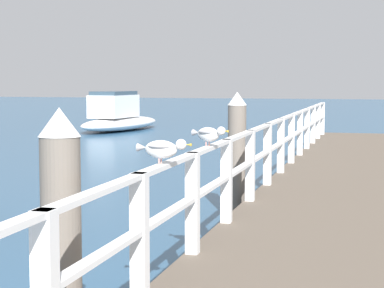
{
  "coord_description": "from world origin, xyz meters",
  "views": [
    {
      "loc": [
        0.28,
        0.48,
        2.14
      ],
      "look_at": [
        -2.17,
        9.64,
        1.28
      ],
      "focal_mm": 66.35,
      "sensor_mm": 36.0,
      "label": 1
    }
  ],
  "objects_px": {
    "dock_piling_near": "(61,247)",
    "seagull_background": "(209,134)",
    "seagull_foreground": "(162,148)",
    "boat_3": "(118,118)",
    "dock_piling_far": "(237,155)"
  },
  "relations": [
    {
      "from": "dock_piling_far",
      "to": "seagull_foreground",
      "type": "relative_size",
      "value": 4.1
    },
    {
      "from": "dock_piling_near",
      "to": "boat_3",
      "type": "relative_size",
      "value": 0.33
    },
    {
      "from": "dock_piling_near",
      "to": "boat_3",
      "type": "height_order",
      "value": "dock_piling_near"
    },
    {
      "from": "seagull_foreground",
      "to": "boat_3",
      "type": "height_order",
      "value": "same"
    },
    {
      "from": "dock_piling_near",
      "to": "dock_piling_far",
      "type": "distance_m",
      "value": 6.16
    },
    {
      "from": "dock_piling_near",
      "to": "dock_piling_far",
      "type": "height_order",
      "value": "same"
    },
    {
      "from": "dock_piling_near",
      "to": "seagull_background",
      "type": "height_order",
      "value": "dock_piling_near"
    },
    {
      "from": "dock_piling_near",
      "to": "seagull_foreground",
      "type": "distance_m",
      "value": 1.31
    },
    {
      "from": "dock_piling_near",
      "to": "seagull_background",
      "type": "distance_m",
      "value": 2.83
    },
    {
      "from": "seagull_background",
      "to": "boat_3",
      "type": "distance_m",
      "value": 22.66
    },
    {
      "from": "seagull_background",
      "to": "boat_3",
      "type": "bearing_deg",
      "value": -129.72
    },
    {
      "from": "seagull_foreground",
      "to": "seagull_background",
      "type": "bearing_deg",
      "value": -175.25
    },
    {
      "from": "seagull_background",
      "to": "boat_3",
      "type": "relative_size",
      "value": 0.08
    },
    {
      "from": "seagull_foreground",
      "to": "seagull_background",
      "type": "relative_size",
      "value": 1.07
    },
    {
      "from": "dock_piling_near",
      "to": "seagull_foreground",
      "type": "relative_size",
      "value": 4.1
    }
  ]
}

